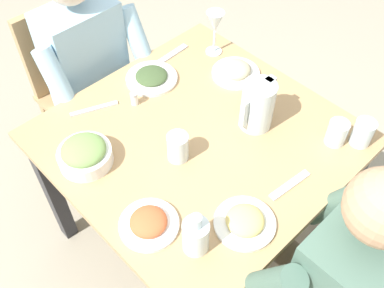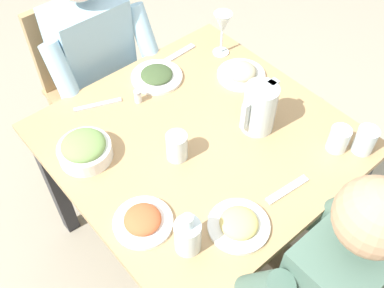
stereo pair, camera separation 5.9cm
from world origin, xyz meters
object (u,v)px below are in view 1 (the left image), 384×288
at_px(water_glass_far_right, 363,133).
at_px(plate_dolmas, 152,77).
at_px(salad_bowl, 85,154).
at_px(plate_beans, 236,71).
at_px(water_glass_by_pitcher, 337,133).
at_px(oil_carafe, 196,237).
at_px(chair_near, 80,83).
at_px(dining_table, 198,154).
at_px(water_pitcher, 257,105).
at_px(plate_fries, 245,222).
at_px(water_glass_center, 178,147).
at_px(diner_far, 312,264).
at_px(diner_near, 100,81).
at_px(wine_glass, 215,24).
at_px(plate_rice_curry, 149,223).
at_px(salt_shaker, 134,98).

bearing_deg(water_glass_far_right, plate_dolmas, -67.50).
xyz_separation_m(salad_bowl, plate_beans, (-0.71, 0.05, -0.02)).
bearing_deg(water_glass_by_pitcher, oil_carafe, -4.24).
height_order(chair_near, water_glass_far_right, chair_near).
height_order(dining_table, plate_dolmas, plate_dolmas).
height_order(plate_beans, oil_carafe, oil_carafe).
bearing_deg(water_glass_far_right, plate_beans, -85.07).
xyz_separation_m(water_pitcher, plate_fries, (0.35, 0.26, -0.08)).
bearing_deg(water_glass_center, diner_far, 95.27).
distance_m(diner_far, plate_beans, 0.83).
relative_size(diner_near, diner_far, 1.00).
bearing_deg(wine_glass, plate_rice_curry, 31.34).
bearing_deg(chair_near, plate_beans, 120.73).
relative_size(diner_near, salt_shaker, 21.84).
bearing_deg(plate_rice_curry, chair_near, -109.65).
bearing_deg(salad_bowl, plate_dolmas, -159.18).
bearing_deg(water_pitcher, diner_far, 61.01).
bearing_deg(salt_shaker, chair_near, -93.06).
bearing_deg(plate_fries, diner_far, 111.61).
bearing_deg(plate_dolmas, wine_glass, 171.23).
distance_m(water_glass_far_right, oil_carafe, 0.72).
height_order(plate_beans, plate_fries, plate_beans).
relative_size(water_pitcher, water_glass_by_pitcher, 2.02).
bearing_deg(plate_beans, water_pitcher, 57.02).
xyz_separation_m(plate_rice_curry, plate_fries, (-0.22, 0.20, -0.00)).
relative_size(chair_near, diner_near, 0.75).
height_order(dining_table, diner_near, diner_near).
xyz_separation_m(water_glass_far_right, water_glass_by_pitcher, (0.06, -0.06, -0.00)).
bearing_deg(wine_glass, plate_beans, 76.03).
bearing_deg(plate_rice_curry, wine_glass, -148.66).
height_order(plate_dolmas, wine_glass, wine_glass).
height_order(water_glass_by_pitcher, oil_carafe, oil_carafe).
bearing_deg(water_glass_center, water_glass_by_pitcher, 143.43).
height_order(diner_far, wine_glass, diner_far).
xyz_separation_m(water_pitcher, salt_shaker, (0.25, -0.39, -0.07)).
bearing_deg(chair_near, water_glass_by_pitcher, 107.97).
bearing_deg(diner_far, diner_near, -91.68).
height_order(plate_dolmas, water_glass_center, water_glass_center).
distance_m(chair_near, plate_fries, 1.17).
xyz_separation_m(plate_beans, wine_glass, (-0.04, -0.17, 0.12)).
bearing_deg(dining_table, salad_bowl, -26.84).
distance_m(plate_beans, water_glass_far_right, 0.56).
bearing_deg(water_glass_by_pitcher, dining_table, -47.02).
bearing_deg(water_glass_center, salad_bowl, -40.12).
xyz_separation_m(dining_table, wine_glass, (-0.39, -0.30, 0.25)).
xyz_separation_m(diner_near, water_glass_far_right, (-0.43, 1.00, 0.13)).
distance_m(water_glass_center, salt_shaker, 0.32).
distance_m(water_glass_center, water_glass_far_right, 0.65).
bearing_deg(wine_glass, dining_table, 37.90).
height_order(chair_near, salad_bowl, chair_near).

